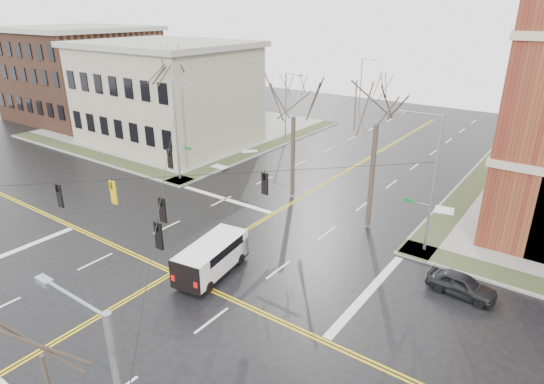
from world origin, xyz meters
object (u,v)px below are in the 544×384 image
Objects in this scene: streetlight_north_a at (287,105)px; parked_car_a at (461,284)px; streetlight_north_b at (362,83)px; cargo_van at (214,255)px; tree_ne at (377,118)px; signal_pole_nw at (177,128)px; tree_nw_far at (173,77)px; tree_nw_near at (294,111)px; signal_pole_ne at (431,181)px.

streetlight_north_a reaches higher than parked_car_a.
cargo_van is at bearing -74.80° from streetlight_north_b.
streetlight_north_b is 39.57m from tree_ne.
signal_pole_nw reaches higher than streetlight_north_b.
streetlight_north_b reaches higher than cargo_van.
tree_nw_far is at bearing 177.44° from tree_ne.
streetlight_north_a is at bearing 138.98° from tree_ne.
streetlight_north_b is 47.64m from parked_car_a.
tree_nw_near is 7.85m from tree_ne.
signal_pole_ne is 1.12× the size of streetlight_north_a.
signal_pole_nw is 16.52m from streetlight_north_a.
parked_car_a is at bearing -38.38° from streetlight_north_a.
streetlight_north_a is 0.64× the size of tree_nw_far.
cargo_van is at bearing -64.50° from streetlight_north_a.
cargo_van is at bearing -133.21° from signal_pole_ne.
cargo_van is at bearing 120.92° from parked_car_a.
signal_pole_nw is at bearing -176.15° from tree_ne.
parked_car_a is 30.26m from tree_nw_far.
cargo_van is 1.49× the size of parked_car_a.
signal_pole_ne reaches higher than cargo_van.
cargo_van is 21.33m from tree_nw_far.
cargo_van is (12.62, -46.46, -3.27)m from streetlight_north_b.
tree_ne is at bearing -41.02° from streetlight_north_a.
signal_pole_ne is 22.64m from signal_pole_nw.
signal_pole_ne is 42.61m from streetlight_north_b.
streetlight_north_b is at bearing 96.65° from cargo_van.
streetlight_north_b is at bearing 84.86° from tree_nw_far.
streetlight_north_b is at bearing 90.00° from streetlight_north_a.
tree_nw_far is at bearing -102.14° from streetlight_north_a.
streetlight_north_a is at bearing 87.68° from signal_pole_nw.
streetlight_north_a is 1.00× the size of streetlight_north_b.
tree_nw_near is at bearing 93.53° from cargo_van.
tree_nw_far is (-25.06, 2.15, 4.09)m from signal_pole_ne.
parked_car_a is 11.87m from tree_ne.
signal_pole_ne is 2.41× the size of parked_car_a.
tree_nw_far is 1.24× the size of tree_nw_near.
cargo_van is (12.62, -26.46, -3.27)m from streetlight_north_a.
tree_nw_far is at bearing -95.14° from streetlight_north_b.
tree_ne is at bearing 164.47° from signal_pole_ne.
signal_pole_nw is 1.61× the size of cargo_van.
tree_nw_near is at bearing 14.61° from signal_pole_nw.
tree_nw_far reaches higher than signal_pole_ne.
signal_pole_nw is 1.12× the size of streetlight_north_a.
cargo_van is 0.55× the size of tree_nw_near.
streetlight_north_a is 15.37m from tree_nw_far.
tree_nw_far is at bearing 138.36° from signal_pole_nw.
signal_pole_nw reaches higher than parked_car_a.
tree_nw_near is at bearing 72.20° from parked_car_a.
tree_ne reaches higher than tree_nw_near.
tree_nw_far reaches higher than cargo_van.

